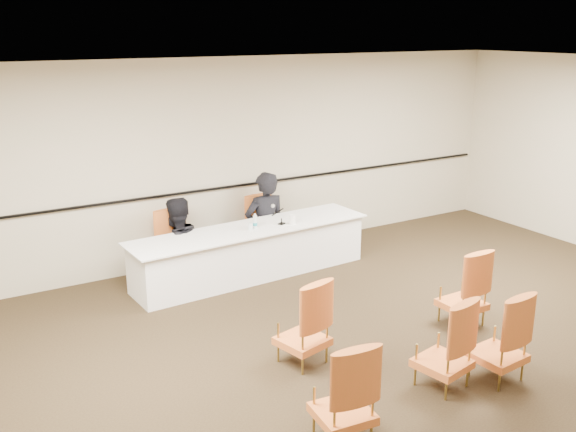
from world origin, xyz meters
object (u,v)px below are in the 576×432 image
at_px(panelist_second, 177,254).
at_px(panelist_second_chair, 176,245).
at_px(water_bottle, 255,221).
at_px(aud_chair_back_mid, 444,342).
at_px(aud_chair_front_right, 463,286).
at_px(aud_chair_back_left, 343,390).
at_px(panelist_main, 265,231).
at_px(microphone, 281,215).
at_px(panelist_main_chair, 265,228).
at_px(coffee_cup, 292,219).
at_px(aud_chair_front_left, 303,321).
at_px(drinking_glass, 250,226).
at_px(panel_table, 251,252).
at_px(aud_chair_back_right, 499,335).

bearing_deg(panelist_second, panelist_second_chair, 180.00).
xyz_separation_m(water_bottle, aud_chair_back_mid, (0.19, -3.52, -0.34)).
xyz_separation_m(panelist_second, panelist_second_chair, (0.00, 0.00, 0.13)).
height_order(aud_chair_front_right, aud_chair_back_left, same).
xyz_separation_m(panelist_main, microphone, (-0.08, -0.63, 0.42)).
height_order(panelist_main_chair, microphone, microphone).
xyz_separation_m(coffee_cup, aud_chair_front_left, (-1.29, -2.32, -0.30)).
distance_m(drinking_glass, coffee_cup, 0.65).
distance_m(coffee_cup, aud_chair_front_right, 2.66).
distance_m(microphone, drinking_glass, 0.51).
xyz_separation_m(panelist_main_chair, aud_chair_back_left, (-1.63, -4.31, 0.00)).
height_order(microphone, drinking_glass, microphone).
height_order(water_bottle, aud_chair_front_left, aud_chair_front_left).
height_order(panelist_main_chair, panelist_second, panelist_second).
xyz_separation_m(panelist_main, water_bottle, (-0.49, -0.60, 0.39)).
xyz_separation_m(microphone, water_bottle, (-0.40, 0.04, -0.04)).
bearing_deg(panelist_second_chair, panel_table, -30.81).
distance_m(panelist_main, panelist_second_chair, 1.46).
bearing_deg(panelist_main, coffee_cup, 97.61).
xyz_separation_m(panelist_main_chair, aud_chair_front_left, (-1.23, -3.02, 0.00)).
distance_m(panel_table, aud_chair_front_left, 2.55).
distance_m(aud_chair_front_left, aud_chair_front_right, 2.12).
bearing_deg(aud_chair_back_mid, aud_chair_back_left, 176.97).
distance_m(panel_table, panelist_main_chair, 0.79).
xyz_separation_m(panelist_main, aud_chair_back_right, (0.28, -4.28, 0.05)).
xyz_separation_m(panelist_second_chair, water_bottle, (0.97, -0.52, 0.34)).
xyz_separation_m(aud_chair_front_left, aud_chair_back_left, (-0.41, -1.29, 0.00)).
bearing_deg(panelist_second_chair, water_bottle, -31.12).
distance_m(panel_table, aud_chair_back_left, 3.90).
bearing_deg(water_bottle, aud_chair_back_left, -107.14).
xyz_separation_m(panel_table, aud_chair_back_right, (0.81, -3.72, 0.12)).
height_order(water_bottle, aud_chair_back_left, aud_chair_back_left).
relative_size(panel_table, panelist_main_chair, 3.72).
bearing_deg(panelist_second_chair, panelist_second, 0.00).
relative_size(panel_table, panelist_second_chair, 3.72).
bearing_deg(aud_chair_back_mid, microphone, 75.20).
bearing_deg(aud_chair_back_mid, water_bottle, 81.80).
xyz_separation_m(aud_chair_front_left, aud_chair_front_right, (2.11, -0.19, 0.00)).
bearing_deg(panelist_main_chair, panelist_main, -2.88).
height_order(drinking_glass, coffee_cup, coffee_cup).
height_order(panel_table, microphone, microphone).
height_order(panelist_second, aud_chair_front_right, panelist_second).
bearing_deg(aud_chair_back_mid, aud_chair_front_right, 26.13).
distance_m(panelist_second, panelist_second_chair, 0.13).
bearing_deg(aud_chair_back_right, drinking_glass, 98.93).
relative_size(panelist_main, coffee_cup, 13.10).
relative_size(panelist_main_chair, panelist_second_chair, 1.00).
xyz_separation_m(microphone, drinking_glass, (-0.50, -0.00, -0.09)).
xyz_separation_m(panelist_main_chair, aud_chair_back_mid, (-0.30, -4.11, 0.00)).
bearing_deg(aud_chair_back_left, aud_chair_front_right, 29.60).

